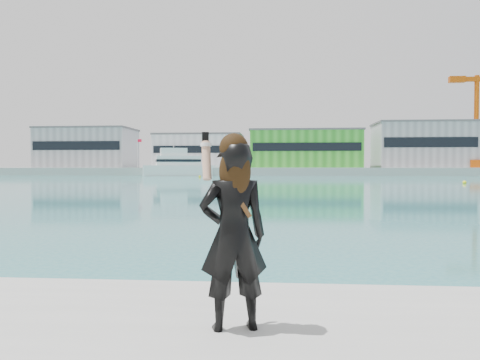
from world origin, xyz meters
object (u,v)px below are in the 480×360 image
at_px(motor_yacht, 180,166).
at_px(woman, 233,229).
at_px(buoy_far, 200,177).
at_px(buoy_near, 464,184).

bearing_deg(motor_yacht, woman, -95.71).
height_order(motor_yacht, woman, motor_yacht).
bearing_deg(buoy_far, motor_yacht, 114.49).
bearing_deg(buoy_near, woman, -112.66).
distance_m(buoy_near, woman, 64.33).
height_order(buoy_near, buoy_far, same).
distance_m(motor_yacht, woman, 113.38).
distance_m(buoy_far, woman, 94.94).
bearing_deg(buoy_far, woman, -80.26).
relative_size(buoy_near, woman, 0.29).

